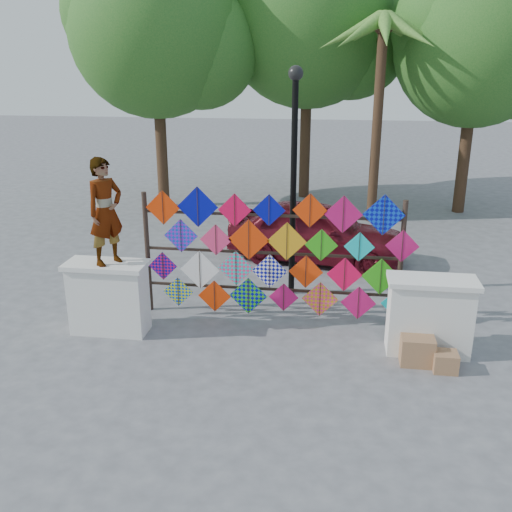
% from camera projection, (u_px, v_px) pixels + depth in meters
% --- Properties ---
extents(ground, '(80.00, 80.00, 0.00)m').
position_uv_depth(ground, '(264.00, 336.00, 9.91)').
color(ground, gray).
rests_on(ground, ground).
extents(parapet_left, '(1.40, 0.65, 1.28)m').
position_uv_depth(parapet_left, '(109.00, 297.00, 9.87)').
color(parapet_left, white).
rests_on(parapet_left, ground).
extents(parapet_right, '(1.40, 0.65, 1.28)m').
position_uv_depth(parapet_right, '(429.00, 315.00, 9.15)').
color(parapet_right, white).
rests_on(parapet_right, ground).
extents(kite_rack, '(4.94, 0.24, 2.44)m').
position_uv_depth(kite_rack, '(274.00, 255.00, 10.19)').
color(kite_rack, '#2E2019').
rests_on(kite_rack, ground).
extents(tree_west, '(5.85, 5.20, 8.01)m').
position_uv_depth(tree_west, '(159.00, 32.00, 17.23)').
color(tree_west, '#4F3322').
rests_on(tree_west, ground).
extents(tree_mid, '(6.30, 5.60, 8.61)m').
position_uv_depth(tree_mid, '(312.00, 21.00, 18.38)').
color(tree_mid, '#4F3322').
rests_on(tree_mid, ground).
extents(tree_east, '(5.40, 4.80, 7.42)m').
position_uv_depth(tree_east, '(480.00, 45.00, 16.56)').
color(tree_east, '#4F3322').
rests_on(tree_east, ground).
extents(palm_tree, '(3.62, 3.62, 5.83)m').
position_uv_depth(palm_tree, '(382.00, 45.00, 15.52)').
color(palm_tree, '#4F3322').
rests_on(palm_tree, ground).
extents(vendor_woman, '(0.71, 0.78, 1.79)m').
position_uv_depth(vendor_woman, '(105.00, 212.00, 9.37)').
color(vendor_woman, '#99999E').
rests_on(vendor_woman, parapet_left).
extents(sedan, '(4.46, 2.48, 1.44)m').
position_uv_depth(sedan, '(317.00, 231.00, 13.47)').
color(sedan, maroon).
rests_on(sedan, ground).
extents(lamppost, '(0.28, 0.28, 4.46)m').
position_uv_depth(lamppost, '(294.00, 163.00, 10.88)').
color(lamppost, black).
rests_on(lamppost, ground).
extents(cardboard_box_near, '(0.51, 0.46, 0.46)m').
position_uv_depth(cardboard_box_near, '(417.00, 349.00, 8.95)').
color(cardboard_box_near, '#AA7E52').
rests_on(cardboard_box_near, ground).
extents(cardboard_box_far, '(0.36, 0.34, 0.31)m').
position_uv_depth(cardboard_box_far, '(445.00, 362.00, 8.74)').
color(cardboard_box_far, '#AA7E52').
rests_on(cardboard_box_far, ground).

